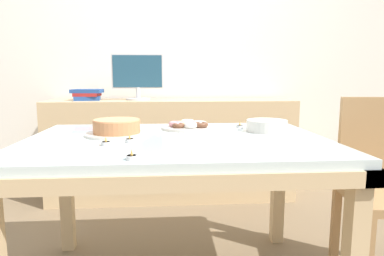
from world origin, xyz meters
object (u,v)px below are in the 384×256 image
at_px(plate_stack, 267,126).
at_px(tealight_right_edge, 130,140).
at_px(pastry_platter, 189,126).
at_px(tealight_near_front, 106,143).
at_px(cake_chocolate_round, 117,128).
at_px(computer_monitor, 138,77).
at_px(book_stack, 87,95).
at_px(tealight_centre, 132,157).
at_px(tealight_near_cakes, 240,126).

bearing_deg(plate_stack, tealight_right_edge, -159.85).
xyz_separation_m(pastry_platter, tealight_near_front, (-0.38, -0.44, -0.01)).
distance_m(cake_chocolate_round, pastry_platter, 0.41).
bearing_deg(pastry_platter, plate_stack, -17.56).
height_order(pastry_platter, tealight_near_front, pastry_platter).
bearing_deg(tealight_near_front, tealight_right_edge, 33.94).
bearing_deg(computer_monitor, tealight_near_front, -90.79).
height_order(cake_chocolate_round, plate_stack, cake_chocolate_round).
bearing_deg(book_stack, tealight_centre, -72.98).
xyz_separation_m(tealight_centre, tealight_near_cakes, (0.53, 0.70, 0.00)).
bearing_deg(computer_monitor, tealight_right_edge, -87.07).
height_order(computer_monitor, plate_stack, computer_monitor).
distance_m(cake_chocolate_round, tealight_centre, 0.52).
bearing_deg(computer_monitor, tealight_centre, -86.29).
height_order(tealight_right_edge, tealight_near_front, same).
xyz_separation_m(book_stack, pastry_platter, (0.77, -1.02, -0.12)).
bearing_deg(computer_monitor, tealight_near_cakes, -57.87).
distance_m(book_stack, tealight_right_edge, 1.49).
distance_m(tealight_centre, tealight_near_cakes, 0.87).
xyz_separation_m(computer_monitor, tealight_right_edge, (0.07, -1.40, -0.27)).
bearing_deg(plate_stack, book_stack, 135.50).
relative_size(book_stack, plate_stack, 1.19).
relative_size(computer_monitor, pastry_platter, 1.38).
xyz_separation_m(computer_monitor, cake_chocolate_round, (-0.01, -1.21, -0.24)).
bearing_deg(pastry_platter, tealight_near_front, -130.83).
bearing_deg(pastry_platter, computer_monitor, 109.32).
bearing_deg(cake_chocolate_round, book_stack, 108.52).
xyz_separation_m(cake_chocolate_round, plate_stack, (0.76, 0.06, -0.01)).
bearing_deg(book_stack, tealight_near_front, -74.90).
bearing_deg(tealight_right_edge, pastry_platter, 52.68).
bearing_deg(tealight_centre, plate_stack, 41.50).
relative_size(computer_monitor, book_stack, 1.70).
bearing_deg(tealight_right_edge, cake_chocolate_round, 113.08).
bearing_deg(pastry_platter, cake_chocolate_round, -152.99).
height_order(cake_chocolate_round, tealight_near_front, cake_chocolate_round).
relative_size(pastry_platter, tealight_near_cakes, 7.66).
xyz_separation_m(cake_chocolate_round, tealight_near_cakes, (0.65, 0.19, -0.03)).
distance_m(computer_monitor, book_stack, 0.44).
bearing_deg(book_stack, pastry_platter, -52.95).
xyz_separation_m(computer_monitor, plate_stack, (0.75, -1.15, -0.25)).
xyz_separation_m(cake_chocolate_round, tealight_centre, (0.12, -0.51, -0.03)).
distance_m(pastry_platter, tealight_near_cakes, 0.28).
bearing_deg(pastry_platter, tealight_centre, -109.56).
height_order(tealight_near_cakes, tealight_right_edge, same).
relative_size(pastry_platter, plate_stack, 1.46).
bearing_deg(tealight_centre, tealight_near_front, 117.09).
xyz_separation_m(pastry_platter, tealight_near_cakes, (0.28, 0.00, -0.01)).
height_order(book_stack, pastry_platter, book_stack).
bearing_deg(tealight_centre, tealight_near_cakes, 52.78).
bearing_deg(tealight_right_edge, computer_monitor, 92.93).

